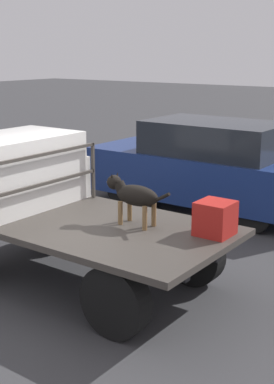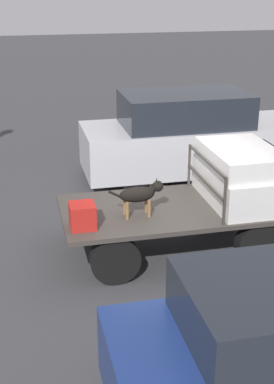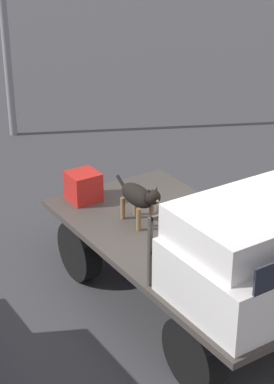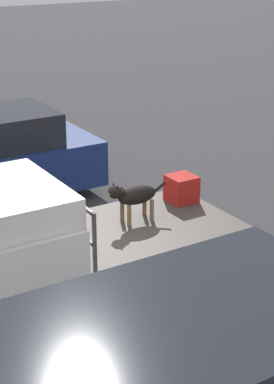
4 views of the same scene
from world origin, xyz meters
name	(u,v)px [view 1 (image 1 of 4)]	position (x,y,z in m)	size (l,w,h in m)	color
ground_plane	(81,281)	(0.00, 0.00, 0.00)	(80.00, 80.00, 0.00)	#38383A
flatbed_truck	(80,237)	(0.00, 0.00, 0.62)	(3.98, 1.97, 0.87)	black
truck_cab	(12,171)	(1.24, 0.00, 1.34)	(1.34, 1.85, 0.98)	silver
truck_headboard	(48,173)	(0.53, 0.00, 1.41)	(0.04, 1.85, 0.82)	#3D3833
dog	(133,195)	(-0.68, -0.24, 1.25)	(0.96, 0.26, 0.63)	brown
cargo_crate	(215,218)	(-1.69, -0.49, 1.07)	(0.40, 0.40, 0.40)	#AD1E19
parked_sedan	(206,166)	(0.34, -3.95, 0.85)	(4.52, 1.75, 1.71)	black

